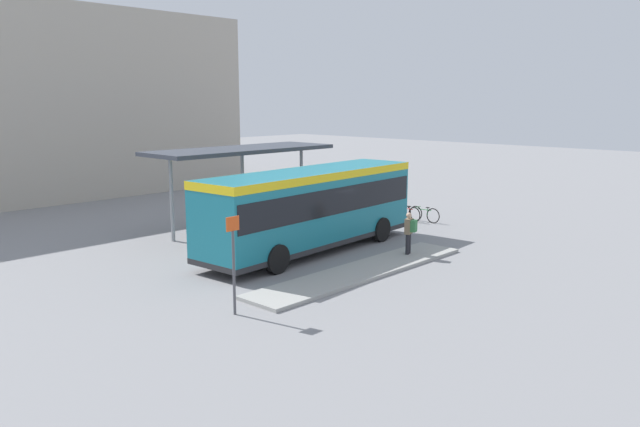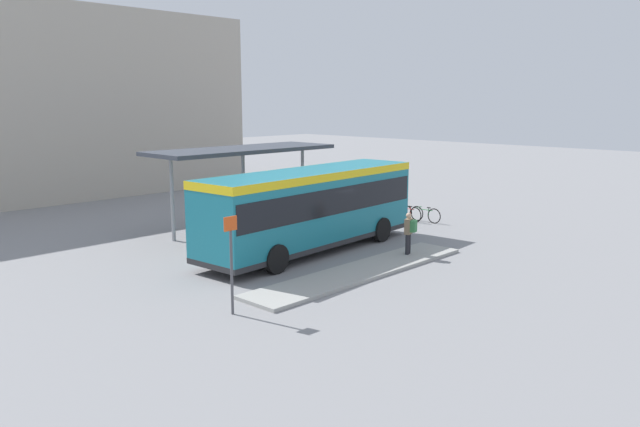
# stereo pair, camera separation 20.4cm
# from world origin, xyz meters

# --- Properties ---
(ground_plane) EXTENTS (120.00, 120.00, 0.00)m
(ground_plane) POSITION_xyz_m (0.00, 0.00, 0.00)
(ground_plane) COLOR gray
(curb_island) EXTENTS (9.83, 1.80, 0.12)m
(curb_island) POSITION_xyz_m (-1.04, -3.46, 0.06)
(curb_island) COLOR #9E9E99
(curb_island) RESTS_ON ground_plane
(city_bus) EXTENTS (10.50, 3.12, 3.24)m
(city_bus) POSITION_xyz_m (0.01, 0.00, 1.89)
(city_bus) COLOR #197284
(city_bus) RESTS_ON ground_plane
(pedestrian_waiting) EXTENTS (0.44, 0.48, 1.60)m
(pedestrian_waiting) POSITION_xyz_m (1.91, -3.37, 1.04)
(pedestrian_waiting) COLOR #232328
(pedestrian_waiting) RESTS_ON curb_island
(bicycle_green) EXTENTS (0.48, 1.75, 0.76)m
(bicycle_green) POSITION_xyz_m (8.15, 0.12, 0.38)
(bicycle_green) COLOR black
(bicycle_green) RESTS_ON ground_plane
(bicycle_red) EXTENTS (0.48, 1.79, 0.77)m
(bicycle_red) POSITION_xyz_m (7.78, 0.92, 0.39)
(bicycle_red) COLOR black
(bicycle_red) RESTS_ON ground_plane
(bicycle_white) EXTENTS (0.48, 1.78, 0.77)m
(bicycle_white) POSITION_xyz_m (7.97, 1.72, 0.38)
(bicycle_white) COLOR black
(bicycle_white) RESTS_ON ground_plane
(station_shelter) EXTENTS (9.12, 3.09, 3.75)m
(station_shelter) POSITION_xyz_m (1.16, 5.54, 3.56)
(station_shelter) COLOR #383D47
(station_shelter) RESTS_ON ground_plane
(platform_sign) EXTENTS (0.44, 0.08, 2.80)m
(platform_sign) POSITION_xyz_m (-6.79, -3.57, 1.56)
(platform_sign) COLOR #4C4C51
(platform_sign) RESTS_ON ground_plane
(station_building) EXTENTS (25.54, 10.94, 11.37)m
(station_building) POSITION_xyz_m (-1.37, 23.49, 5.69)
(station_building) COLOR #B2A899
(station_building) RESTS_ON ground_plane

